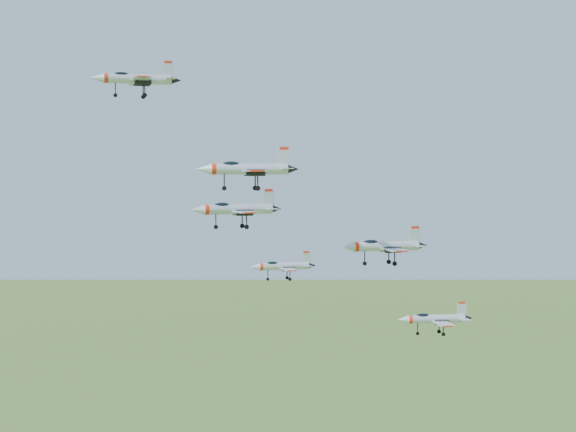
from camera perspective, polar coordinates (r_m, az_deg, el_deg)
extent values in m
cylinder|color=silver|center=(123.37, -10.63, 9.55)|extent=(10.02, 2.16, 1.44)
cone|color=silver|center=(122.98, -13.44, 9.54)|extent=(2.09, 1.58, 1.44)
cone|color=black|center=(124.01, -7.95, 9.53)|extent=(1.63, 1.33, 1.22)
ellipsoid|color=black|center=(123.24, -11.77, 9.80)|extent=(2.50, 1.21, 0.91)
cube|color=silver|center=(120.30, -10.39, 9.59)|extent=(2.89, 5.03, 0.15)
cube|color=silver|center=(126.41, -10.65, 9.26)|extent=(2.89, 5.03, 0.15)
cube|color=silver|center=(124.04, -8.52, 10.22)|extent=(1.66, 0.25, 2.32)
cube|color=red|center=(124.20, -8.52, 10.78)|extent=(1.22, 0.24, 0.39)
cylinder|color=silver|center=(111.98, -3.55, 0.48)|extent=(9.76, 2.50, 1.40)
cone|color=silver|center=(110.67, -6.46, 0.44)|extent=(2.08, 1.61, 1.40)
cone|color=black|center=(113.52, -0.82, 0.52)|extent=(1.63, 1.35, 1.19)
ellipsoid|color=black|center=(111.39, -4.73, 0.74)|extent=(2.46, 1.27, 0.89)
cube|color=silver|center=(109.14, -3.04, 0.28)|extent=(3.00, 4.98, 0.15)
cube|color=silver|center=(114.96, -3.82, 0.41)|extent=(3.00, 4.98, 0.15)
cube|color=silver|center=(113.12, -1.39, 1.25)|extent=(1.62, 0.31, 2.26)
cube|color=red|center=(113.10, -1.39, 1.84)|extent=(1.19, 0.29, 0.38)
cylinder|color=silver|center=(91.65, -2.74, 3.36)|extent=(8.78, 1.50, 1.26)
cone|color=silver|center=(91.14, -6.02, 3.35)|extent=(1.78, 1.31, 1.26)
cone|color=black|center=(92.42, 0.37, 3.36)|extent=(1.39, 1.11, 1.07)
ellipsoid|color=black|center=(91.41, -4.08, 3.65)|extent=(2.16, 0.97, 0.80)
cube|color=silver|center=(88.98, -2.40, 3.22)|extent=(2.35, 4.34, 0.14)
cube|color=silver|center=(94.37, -2.83, 3.19)|extent=(2.35, 4.34, 0.14)
cube|color=silver|center=(92.26, -0.28, 4.17)|extent=(1.46, 0.16, 2.04)
cube|color=red|center=(92.29, -0.28, 4.84)|extent=(1.07, 0.17, 0.34)
cylinder|color=silver|center=(124.27, -0.28, -3.59)|extent=(7.82, 1.39, 1.12)
cone|color=silver|center=(123.30, -2.39, -3.64)|extent=(1.59, 1.18, 1.12)
cone|color=black|center=(125.37, 1.73, -3.53)|extent=(1.24, 1.00, 0.96)
ellipsoid|color=black|center=(123.81, -1.13, -3.42)|extent=(1.93, 0.87, 0.71)
cube|color=silver|center=(121.99, 0.06, -3.81)|extent=(2.12, 3.87, 0.12)
cube|color=silver|center=(126.68, -0.45, -3.57)|extent=(2.12, 3.87, 0.12)
cube|color=silver|center=(125.00, 1.31, -3.01)|extent=(1.30, 0.15, 1.82)
cube|color=red|center=(124.91, 1.31, -2.58)|extent=(0.95, 0.15, 0.30)
cylinder|color=silver|center=(102.45, 6.99, -2.14)|extent=(8.60, 1.50, 1.24)
cone|color=silver|center=(100.79, 4.25, -2.21)|extent=(1.75, 1.29, 1.24)
cone|color=black|center=(104.27, 9.55, -2.07)|extent=(1.36, 1.09, 1.05)
ellipsoid|color=black|center=(101.71, 5.89, -1.91)|extent=(2.12, 0.95, 0.79)
cube|color=silver|center=(100.06, 7.62, -2.40)|extent=(2.32, 4.25, 0.13)
cube|color=silver|center=(105.03, 6.59, -2.15)|extent=(2.32, 4.25, 0.13)
cube|color=silver|center=(103.77, 9.02, -1.38)|extent=(1.43, 0.16, 2.00)
cube|color=red|center=(103.70, 9.02, -0.81)|extent=(1.05, 0.17, 0.33)
cylinder|color=silver|center=(120.99, 10.50, -7.20)|extent=(8.57, 1.88, 1.23)
cone|color=silver|center=(119.56, 8.16, -7.30)|extent=(1.79, 1.36, 1.23)
cone|color=black|center=(122.55, 12.71, -7.09)|extent=(1.40, 1.14, 1.04)
ellipsoid|color=black|center=(120.30, 9.56, -7.02)|extent=(2.14, 1.04, 0.78)
cube|color=silver|center=(118.61, 10.98, -7.52)|extent=(2.49, 4.31, 0.13)
cube|color=silver|center=(123.57, 10.21, -7.10)|extent=(2.49, 4.31, 0.13)
cube|color=silver|center=(121.99, 12.25, -6.53)|extent=(1.42, 0.22, 1.98)
cube|color=red|center=(121.83, 12.26, -6.04)|extent=(1.05, 0.21, 0.33)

